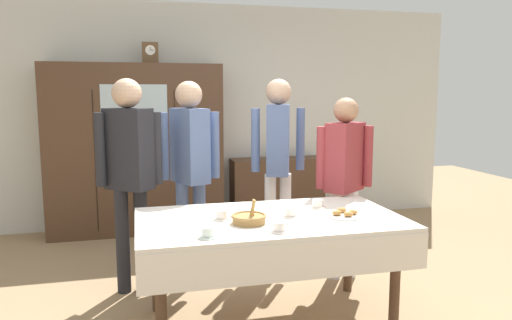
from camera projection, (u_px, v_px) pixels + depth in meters
The scene contains 20 objects.
ground_plane at pixel (262, 309), 3.69m from camera, with size 12.00×12.00×0.00m, color #997A56.
back_wall at pixel (209, 115), 6.05m from camera, with size 6.40×0.10×2.70m, color silver.
dining_table at pixel (271, 232), 3.37m from camera, with size 1.84×1.03×0.77m.
wall_cabinet at pixel (136, 150), 5.60m from camera, with size 1.98×0.46×1.96m.
mantel_clock at pixel (150, 53), 5.50m from camera, with size 0.18×0.11×0.24m.
bookshelf_low at pixel (277, 190), 6.14m from camera, with size 1.17×0.35×0.81m.
book_stack at pixel (277, 155), 6.08m from camera, with size 0.17×0.22×0.08m.
tea_cup_far_left at pixel (318, 204), 3.66m from camera, with size 0.13×0.13×0.06m.
tea_cup_front_edge at pixel (291, 213), 3.40m from camera, with size 0.13×0.13×0.06m.
tea_cup_far_right at pixel (280, 228), 3.03m from camera, with size 0.13×0.13×0.06m.
tea_cup_mid_right at pixel (208, 233), 2.91m from camera, with size 0.13×0.13×0.06m.
tea_cup_near_left at pixel (222, 215), 3.33m from camera, with size 0.13×0.13×0.06m.
bread_basket at pixel (249, 218), 3.23m from camera, with size 0.24×0.24×0.16m.
pastry_plate at pixel (344, 214), 3.41m from camera, with size 0.28×0.28×0.05m.
spoon_near_left at pixel (162, 213), 3.50m from camera, with size 0.12×0.02×0.01m.
spoon_center at pixel (193, 215), 3.43m from camera, with size 0.12×0.02×0.01m.
person_beside_shelf at pixel (190, 159), 4.20m from camera, with size 0.52×0.41×1.74m.
person_behind_table_right at pixel (129, 163), 3.88m from camera, with size 0.52×0.38×1.75m.
person_by_cabinet at pixel (344, 171), 4.19m from camera, with size 0.52×0.38×1.59m.
person_near_right_end at pixel (278, 152), 4.55m from camera, with size 0.52×0.41×1.76m.
Camera 1 is at (-0.89, -3.38, 1.64)m, focal length 33.97 mm.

